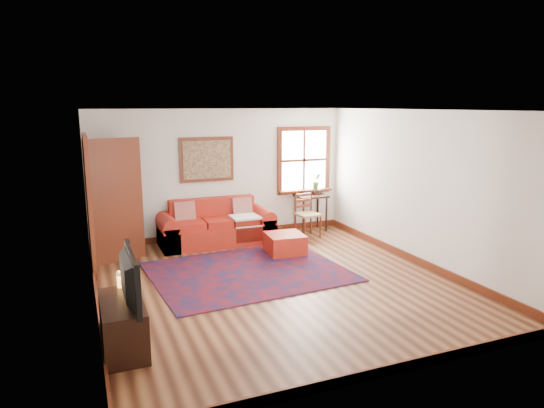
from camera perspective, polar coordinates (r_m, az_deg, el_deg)
name	(u,v)px	position (r m, az deg, el deg)	size (l,w,h in m)	color
ground	(276,282)	(7.25, 0.43, -9.18)	(5.50, 5.50, 0.00)	#422011
room_envelope	(275,171)	(6.85, 0.40, 3.88)	(5.04, 5.54, 2.52)	silver
window	(306,167)	(10.05, 3.96, 4.39)	(1.18, 0.20, 1.38)	white
doorway	(106,200)	(8.19, -18.94, 0.40)	(0.89, 1.08, 2.14)	black
framed_artwork	(207,160)	(9.32, -7.68, 5.21)	(1.05, 0.07, 0.85)	#602614
persian_rug	(248,272)	(7.66, -2.83, -7.94)	(2.91, 2.33, 0.02)	#5E0D15
red_leather_sofa	(216,229)	(9.20, -6.58, -2.93)	(2.11, 0.87, 0.83)	#B02316
red_ottoman	(285,244)	(8.53, 1.53, -4.70)	(0.62, 0.62, 0.36)	#B02316
side_table	(311,201)	(10.03, 4.61, 0.37)	(0.62, 0.47, 0.75)	black
ladder_back_chair	(306,212)	(9.59, 4.08, -0.95)	(0.47, 0.45, 0.91)	tan
media_cabinet	(123,325)	(5.56, -17.13, -13.45)	(0.44, 0.97, 0.54)	black
television	(123,279)	(5.26, -17.18, -8.38)	(0.99, 0.13, 0.57)	black
candle_hurricane	(122,280)	(5.83, -17.23, -8.52)	(0.12, 0.12, 0.18)	silver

